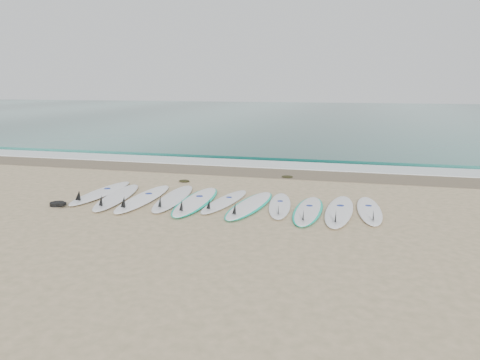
% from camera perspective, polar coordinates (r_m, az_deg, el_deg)
% --- Properties ---
extents(ground, '(120.00, 120.00, 0.00)m').
position_cam_1_polar(ground, '(10.91, -1.94, -2.95)').
color(ground, tan).
extents(ocean, '(120.00, 55.00, 0.03)m').
position_cam_1_polar(ocean, '(42.80, 10.73, 7.81)').
color(ocean, '#1F5D55').
rests_on(ocean, ground).
extents(wet_sand_band, '(120.00, 1.80, 0.01)m').
position_cam_1_polar(wet_sand_band, '(14.79, 2.61, 0.95)').
color(wet_sand_band, brown).
rests_on(wet_sand_band, ground).
extents(foam_band, '(120.00, 1.40, 0.04)m').
position_cam_1_polar(foam_band, '(16.13, 3.66, 1.90)').
color(foam_band, silver).
rests_on(foam_band, ground).
extents(wave_crest, '(120.00, 1.00, 0.10)m').
position_cam_1_polar(wave_crest, '(17.59, 4.61, 2.79)').
color(wave_crest, '#1F5D55').
rests_on(wave_crest, ground).
extents(surfboard_0, '(0.60, 2.77, 0.35)m').
position_cam_1_polar(surfboard_0, '(12.28, -16.68, -1.49)').
color(surfboard_0, white).
rests_on(surfboard_0, ground).
extents(surfboard_1, '(1.05, 2.87, 0.36)m').
position_cam_1_polar(surfboard_1, '(11.71, -14.86, -2.01)').
color(surfboard_1, white).
rests_on(surfboard_1, ground).
extents(surfboard_2, '(0.72, 2.92, 0.37)m').
position_cam_1_polar(surfboard_2, '(11.42, -11.80, -2.20)').
color(surfboard_2, white).
rests_on(surfboard_2, ground).
extents(surfboard_3, '(0.87, 2.85, 0.36)m').
position_cam_1_polar(surfboard_3, '(11.32, -8.20, -2.20)').
color(surfboard_3, white).
rests_on(surfboard_3, ground).
extents(surfboard_4, '(0.85, 2.93, 0.37)m').
position_cam_1_polar(surfboard_4, '(11.00, -5.44, -2.58)').
color(surfboard_4, white).
rests_on(surfboard_4, ground).
extents(surfboard_5, '(0.79, 2.48, 0.31)m').
position_cam_1_polar(surfboard_5, '(10.94, -1.97, -2.62)').
color(surfboard_5, white).
rests_on(surfboard_5, ground).
extents(surfboard_6, '(0.91, 2.76, 0.34)m').
position_cam_1_polar(surfboard_6, '(10.62, 1.17, -3.07)').
color(surfboard_6, white).
rests_on(surfboard_6, ground).
extents(surfboard_7, '(0.81, 2.40, 0.30)m').
position_cam_1_polar(surfboard_7, '(10.62, 4.86, -3.11)').
color(surfboard_7, white).
rests_on(surfboard_7, ground).
extents(surfboard_8, '(0.61, 2.51, 0.32)m').
position_cam_1_polar(surfboard_8, '(10.29, 8.29, -3.70)').
color(surfboard_8, white).
rests_on(surfboard_8, ground).
extents(surfboard_9, '(0.64, 2.76, 0.35)m').
position_cam_1_polar(surfboard_9, '(10.33, 11.99, -3.71)').
color(surfboard_9, white).
rests_on(surfboard_9, ground).
extents(surfboard_10, '(0.68, 2.47, 0.31)m').
position_cam_1_polar(surfboard_10, '(10.54, 15.52, -3.60)').
color(surfboard_10, white).
rests_on(surfboard_10, ground).
extents(seaweed_near, '(0.32, 0.25, 0.06)m').
position_cam_1_polar(seaweed_near, '(13.42, -6.83, -0.11)').
color(seaweed_near, black).
rests_on(seaweed_near, ground).
extents(seaweed_far, '(0.34, 0.26, 0.07)m').
position_cam_1_polar(seaweed_far, '(14.00, 5.78, 0.41)').
color(seaweed_far, black).
rests_on(seaweed_far, ground).
extents(leash_coil, '(0.46, 0.36, 0.11)m').
position_cam_1_polar(leash_coil, '(11.51, -21.29, -2.74)').
color(leash_coil, black).
rests_on(leash_coil, ground).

